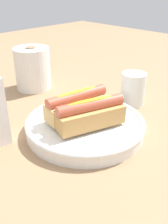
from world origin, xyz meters
The scene contains 6 objects.
ground_plane centered at (0.00, 0.00, 0.00)m, with size 2.40×2.40×0.00m, color #9E7A56.
serving_bowl centered at (0.00, -0.01, 0.02)m, with size 0.27×0.27×0.03m.
hotdog_front centered at (-0.01, -0.04, 0.06)m, with size 0.16×0.10×0.06m.
hotdog_back centered at (0.00, 0.01, 0.06)m, with size 0.16×0.08×0.06m.
water_glass centered at (0.20, 0.00, 0.04)m, with size 0.07×0.07×0.09m.
paper_towel_roll centered at (0.08, 0.29, 0.07)m, with size 0.11×0.11×0.13m.
Camera 1 is at (-0.37, -0.37, 0.32)m, focal length 41.64 mm.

